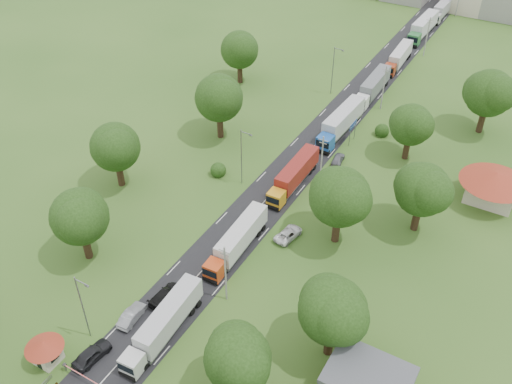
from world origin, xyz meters
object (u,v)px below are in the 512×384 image
Objects in this scene: guard_booth at (45,349)px; info_sign at (353,128)px; boom_barrier at (86,378)px; car_lane_mid at (132,315)px; truck_0 at (165,323)px; car_lane_front at (92,354)px.

guard_booth is 61.27m from info_sign.
info_sign reaches higher than boom_barrier.
info_sign is at bearing -104.56° from car_lane_mid.
car_lane_mid is (-4.93, -0.28, -1.29)m from truck_0.
boom_barrier is 5.98m from guard_booth.
info_sign reaches higher than car_lane_mid.
guard_booth is (-5.84, -0.00, 1.27)m from boom_barrier.
info_sign is at bearing 83.76° from boom_barrier.
guard_booth is 13.51m from truck_0.
info_sign reaches higher than truck_0.
car_lane_front reaches higher than boom_barrier.
boom_barrier is at bearing -96.24° from info_sign.
car_lane_mid is (-1.37, 9.42, -0.14)m from boom_barrier.
boom_barrier is 60.39m from info_sign.
car_lane_mid reaches higher than boom_barrier.
info_sign is 0.90× the size of car_lane_mid.
boom_barrier is 2.10× the size of guard_booth.
boom_barrier is at bearing 0.01° from guard_booth.
info_sign is 51.24m from car_lane_mid.
boom_barrier is 3.16m from car_lane_front.
car_lane_mid is at bearing -86.13° from car_lane_front.
truck_0 is at bearing 69.84° from boom_barrier.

